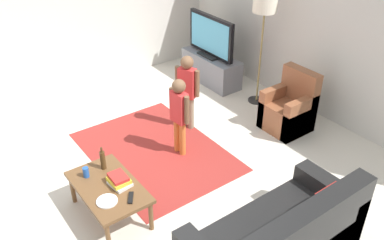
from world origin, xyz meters
name	(u,v)px	position (x,y,z in m)	size (l,w,h in m)	color
ground	(153,179)	(0.00, 0.00, 0.00)	(7.80, 7.80, 0.00)	beige
wall_back	(326,27)	(0.00, 3.00, 1.35)	(6.00, 0.12, 2.70)	silver
wall_left	(49,14)	(-3.00, 0.00, 1.35)	(0.12, 6.00, 2.70)	silver
area_rug	(155,151)	(-0.48, 0.33, 0.00)	(2.20, 1.60, 0.01)	#9E2D28
tv_stand	(211,69)	(-1.74, 2.30, 0.24)	(1.20, 0.44, 0.50)	slate
tv	(211,37)	(-1.74, 2.28, 0.85)	(1.10, 0.28, 0.71)	black
armchair	(290,110)	(0.16, 2.26, 0.30)	(0.60, 0.60, 0.90)	brown
floor_lamp	(265,9)	(-0.71, 2.45, 1.54)	(0.36, 0.36, 1.78)	#262626
child_near_tv	(187,86)	(-0.74, 1.06, 0.68)	(0.35, 0.23, 1.14)	gray
child_center	(179,110)	(-0.27, 0.60, 0.66)	(0.37, 0.18, 1.10)	orange
coffee_table	(108,189)	(0.25, -0.70, 0.37)	(1.00, 0.60, 0.42)	brown
book_stack	(119,180)	(0.30, -0.59, 0.47)	(0.27, 0.22, 0.11)	white
bottle	(103,160)	(-0.05, -0.60, 0.54)	(0.06, 0.06, 0.29)	#4C3319
tv_remote	(131,198)	(0.57, -0.60, 0.43)	(0.17, 0.05, 0.02)	black
soda_can	(86,172)	(-0.03, -0.82, 0.48)	(0.07, 0.07, 0.12)	#2659B2
plate	(107,201)	(0.47, -0.82, 0.43)	(0.22, 0.22, 0.02)	white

